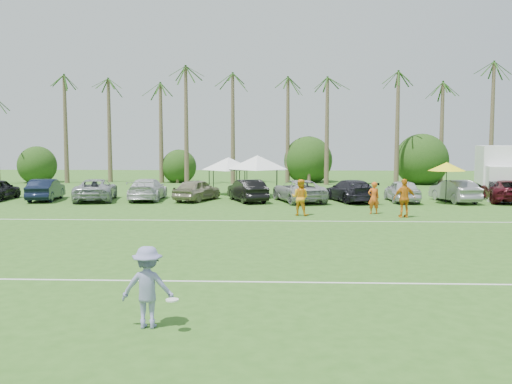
{
  "coord_description": "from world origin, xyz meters",
  "views": [
    {
      "loc": [
        3.42,
        -13.58,
        3.97
      ],
      "look_at": [
        2.32,
        12.04,
        1.6
      ],
      "focal_mm": 40.0,
      "sensor_mm": 36.0,
      "label": 1
    }
  ],
  "objects": [
    {
      "name": "ground",
      "position": [
        0.0,
        0.0,
        0.0
      ],
      "size": [
        120.0,
        120.0,
        0.0
      ],
      "primitive_type": "plane",
      "color": "#31601C",
      "rests_on": "ground"
    },
    {
      "name": "field_lines",
      "position": [
        0.0,
        8.0,
        0.01
      ],
      "size": [
        80.0,
        12.1,
        0.01
      ],
      "color": "white",
      "rests_on": "ground"
    },
    {
      "name": "palm_tree_0",
      "position": [
        -22.0,
        38.0,
        7.48
      ],
      "size": [
        2.4,
        2.4,
        8.9
      ],
      "color": "brown",
      "rests_on": "ground"
    },
    {
      "name": "palm_tree_1",
      "position": [
        -17.0,
        38.0,
        8.35
      ],
      "size": [
        2.4,
        2.4,
        9.9
      ],
      "color": "brown",
      "rests_on": "ground"
    },
    {
      "name": "palm_tree_2",
      "position": [
        -12.0,
        38.0,
        9.21
      ],
      "size": [
        2.4,
        2.4,
        10.9
      ],
      "color": "brown",
      "rests_on": "ground"
    },
    {
      "name": "palm_tree_3",
      "position": [
        -8.0,
        38.0,
        10.06
      ],
      "size": [
        2.4,
        2.4,
        11.9
      ],
      "color": "brown",
      "rests_on": "ground"
    },
    {
      "name": "palm_tree_4",
      "position": [
        -4.0,
        38.0,
        7.48
      ],
      "size": [
        2.4,
        2.4,
        8.9
      ],
      "color": "brown",
      "rests_on": "ground"
    },
    {
      "name": "palm_tree_5",
      "position": [
        0.0,
        38.0,
        8.35
      ],
      "size": [
        2.4,
        2.4,
        9.9
      ],
      "color": "brown",
      "rests_on": "ground"
    },
    {
      "name": "palm_tree_6",
      "position": [
        4.0,
        38.0,
        9.21
      ],
      "size": [
        2.4,
        2.4,
        10.9
      ],
      "color": "brown",
      "rests_on": "ground"
    },
    {
      "name": "palm_tree_7",
      "position": [
        8.0,
        38.0,
        10.06
      ],
      "size": [
        2.4,
        2.4,
        11.9
      ],
      "color": "brown",
      "rests_on": "ground"
    },
    {
      "name": "palm_tree_8",
      "position": [
        13.0,
        38.0,
        7.48
      ],
      "size": [
        2.4,
        2.4,
        8.9
      ],
      "color": "brown",
      "rests_on": "ground"
    },
    {
      "name": "palm_tree_9",
      "position": [
        18.0,
        38.0,
        8.35
      ],
      "size": [
        2.4,
        2.4,
        9.9
      ],
      "color": "brown",
      "rests_on": "ground"
    },
    {
      "name": "palm_tree_10",
      "position": [
        23.0,
        38.0,
        9.21
      ],
      "size": [
        2.4,
        2.4,
        10.9
      ],
      "color": "brown",
      "rests_on": "ground"
    },
    {
      "name": "bush_tree_0",
      "position": [
        -19.0,
        39.0,
        1.8
      ],
      "size": [
        4.0,
        4.0,
        4.0
      ],
      "color": "brown",
      "rests_on": "ground"
    },
    {
      "name": "bush_tree_1",
      "position": [
        -6.0,
        39.0,
        1.8
      ],
      "size": [
        4.0,
        4.0,
        4.0
      ],
      "color": "brown",
      "rests_on": "ground"
    },
    {
      "name": "bush_tree_2",
      "position": [
        6.0,
        39.0,
        1.8
      ],
      "size": [
        4.0,
        4.0,
        4.0
      ],
      "color": "brown",
      "rests_on": "ground"
    },
    {
      "name": "bush_tree_3",
      "position": [
        16.0,
        39.0,
        1.8
      ],
      "size": [
        4.0,
        4.0,
        4.0
      ],
      "color": "brown",
      "rests_on": "ground"
    },
    {
      "name": "sideline_player_a",
      "position": [
        8.4,
        16.9,
        0.86
      ],
      "size": [
        0.69,
        0.52,
        1.73
      ],
      "primitive_type": "imported",
      "rotation": [
        0.0,
        0.0,
        3.32
      ],
      "color": "#E35919",
      "rests_on": "ground"
    },
    {
      "name": "sideline_player_b",
      "position": [
        4.45,
        16.09,
        0.95
      ],
      "size": [
        1.12,
        1.0,
        1.91
      ],
      "primitive_type": "imported",
      "rotation": [
        0.0,
        0.0,
        2.79
      ],
      "color": "orange",
      "rests_on": "ground"
    },
    {
      "name": "sideline_player_c",
      "position": [
        9.74,
        15.55,
        0.99
      ],
      "size": [
        1.22,
        0.67,
        1.98
      ],
      "primitive_type": "imported",
      "rotation": [
        0.0,
        0.0,
        3.31
      ],
      "color": "orange",
      "rests_on": "ground"
    },
    {
      "name": "box_truck",
      "position": [
        18.56,
        26.16,
        1.89
      ],
      "size": [
        3.94,
        7.24,
        3.54
      ],
      "rotation": [
        0.0,
        0.0,
        -0.21
      ],
      "color": "white",
      "rests_on": "ground"
    },
    {
      "name": "canopy_tent_left",
      "position": [
        -0.31,
        27.18,
        2.69
      ],
      "size": [
        3.88,
        3.88,
        3.14
      ],
      "color": "black",
      "rests_on": "ground"
    },
    {
      "name": "canopy_tent_right",
      "position": [
        1.83,
        25.69,
        2.88
      ],
      "size": [
        4.15,
        4.15,
        3.36
      ],
      "color": "black",
      "rests_on": "ground"
    },
    {
      "name": "market_umbrella",
      "position": [
        13.62,
        21.84,
        2.31
      ],
      "size": [
        2.31,
        2.31,
        2.58
      ],
      "color": "black",
      "rests_on": "ground"
    },
    {
      "name": "frisbee_player",
      "position": [
        0.64,
        -1.92,
        0.87
      ],
      "size": [
        1.28,
        0.79,
        1.74
      ],
      "rotation": [
        0.0,
        0.0,
        3.16
      ],
      "color": "#7E80B3",
      "rests_on": "ground"
    },
    {
      "name": "parked_car_1",
      "position": [
        -11.88,
        22.79,
        0.71
      ],
      "size": [
        2.06,
        4.47,
        1.42
      ],
      "primitive_type": "imported",
      "rotation": [
        0.0,
        0.0,
        3.28
      ],
      "color": "black",
      "rests_on": "ground"
    },
    {
      "name": "parked_car_2",
      "position": [
        -8.59,
        22.83,
        0.71
      ],
      "size": [
        3.23,
        5.44,
        1.42
      ],
      "primitive_type": "imported",
      "rotation": [
        0.0,
        0.0,
        3.32
      ],
      "color": "#95999E",
      "rests_on": "ground"
    },
    {
      "name": "parked_car_3",
      "position": [
        -5.29,
        23.29,
        0.71
      ],
      "size": [
        2.18,
        4.96,
        1.42
      ],
      "primitive_type": "imported",
      "rotation": [
        0.0,
        0.0,
        3.18
      ],
      "color": "silver",
      "rests_on": "ground"
    },
    {
      "name": "parked_car_4",
      "position": [
        -2.0,
        23.05,
        0.71
      ],
      "size": [
        3.02,
        4.49,
        1.42
      ],
      "primitive_type": "imported",
      "rotation": [
        0.0,
        0.0,
        2.79
      ],
      "color": "gray",
      "rests_on": "ground"
    },
    {
      "name": "parked_car_5",
      "position": [
        1.3,
        22.74,
        0.71
      ],
      "size": [
        2.96,
        4.56,
        1.42
      ],
      "primitive_type": "imported",
      "rotation": [
        0.0,
        0.0,
        3.51
      ],
      "color": "black",
      "rests_on": "ground"
    },
    {
      "name": "parked_car_6",
      "position": [
        4.59,
        22.7,
        0.71
      ],
      "size": [
        3.75,
        5.57,
        1.42
      ],
      "primitive_type": "imported",
      "rotation": [
        0.0,
        0.0,
        3.44
      ],
      "color": "#A6A7A9",
      "rests_on": "ground"
    },
    {
      "name": "parked_car_7",
      "position": [
        7.89,
        22.94,
        0.71
      ],
      "size": [
        3.3,
        5.25,
        1.42
      ],
      "primitive_type": "imported",
      "rotation": [
        0.0,
        0.0,
        3.43
      ],
      "color": "black",
      "rests_on": "ground"
    },
    {
      "name": "parked_car_8",
      "position": [
        11.18,
        22.96,
        0.71
      ],
      "size": [
        1.79,
        4.21,
        1.42
      ],
      "primitive_type": "imported",
      "rotation": [
        0.0,
        0.0,
        3.17
      ],
      "color": "silver",
      "rests_on": "ground"
    },
    {
      "name": "parked_car_9",
      "position": [
        14.48,
        22.92,
        0.71
      ],
      "size": [
        2.32,
        4.52,
        1.42
      ],
      "primitive_type": "imported",
      "rotation": [
        0.0,
        0.0,
        3.34
      ],
      "color": "gray",
      "rests_on": "ground"
    },
    {
      "name": "parked_car_10",
      "position": [
        17.77,
        23.28,
        0.71
      ],
      "size": [
        3.11,
        5.4,
        1.42
      ],
      "primitive_type": "imported",
      "rotation": [
        0.0,
        0.0,
        2.99
      ],
      "color": "#440D16",
      "rests_on": "ground"
    }
  ]
}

